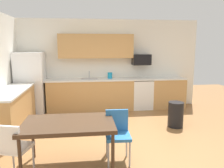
{
  "coord_description": "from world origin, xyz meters",
  "views": [
    {
      "loc": [
        -0.65,
        -4.28,
        1.92
      ],
      "look_at": [
        0.0,
        1.0,
        1.0
      ],
      "focal_mm": 35.82,
      "sensor_mm": 36.0,
      "label": 1
    }
  ],
  "objects_px": {
    "dining_table": "(69,126)",
    "trash_bin": "(176,114)",
    "oven_range": "(141,94)",
    "microwave": "(141,60)",
    "kettle": "(110,76)",
    "chair_far_side": "(13,146)",
    "refrigerator": "(31,83)",
    "chair_near_table": "(118,131)"
  },
  "relations": [
    {
      "from": "dining_table",
      "to": "trash_bin",
      "type": "xyz_separation_m",
      "value": [
        2.39,
        1.53,
        -0.39
      ]
    },
    {
      "from": "oven_range",
      "to": "microwave",
      "type": "height_order",
      "value": "microwave"
    },
    {
      "from": "microwave",
      "to": "trash_bin",
      "type": "xyz_separation_m",
      "value": [
        0.41,
        -1.79,
        -1.19
      ]
    },
    {
      "from": "oven_range",
      "to": "kettle",
      "type": "xyz_separation_m",
      "value": [
        -0.97,
        0.05,
        0.56
      ]
    },
    {
      "from": "oven_range",
      "to": "chair_far_side",
      "type": "relative_size",
      "value": 1.07
    },
    {
      "from": "refrigerator",
      "to": "trash_bin",
      "type": "distance_m",
      "value": 4.04
    },
    {
      "from": "refrigerator",
      "to": "microwave",
      "type": "xyz_separation_m",
      "value": [
        3.25,
        0.18,
        0.63
      ]
    },
    {
      "from": "refrigerator",
      "to": "chair_far_side",
      "type": "distance_m",
      "value": 3.42
    },
    {
      "from": "trash_bin",
      "to": "kettle",
      "type": "height_order",
      "value": "kettle"
    },
    {
      "from": "dining_table",
      "to": "chair_near_table",
      "type": "height_order",
      "value": "chair_near_table"
    },
    {
      "from": "refrigerator",
      "to": "microwave",
      "type": "height_order",
      "value": "refrigerator"
    },
    {
      "from": "chair_near_table",
      "to": "kettle",
      "type": "relative_size",
      "value": 4.25
    },
    {
      "from": "refrigerator",
      "to": "chair_near_table",
      "type": "distance_m",
      "value": 3.66
    },
    {
      "from": "dining_table",
      "to": "trash_bin",
      "type": "bearing_deg",
      "value": 32.65
    },
    {
      "from": "chair_near_table",
      "to": "chair_far_side",
      "type": "xyz_separation_m",
      "value": [
        -1.56,
        -0.37,
        0.0
      ]
    },
    {
      "from": "microwave",
      "to": "kettle",
      "type": "distance_m",
      "value": 1.08
    },
    {
      "from": "refrigerator",
      "to": "dining_table",
      "type": "relative_size",
      "value": 1.23
    },
    {
      "from": "microwave",
      "to": "chair_near_table",
      "type": "distance_m",
      "value": 3.54
    },
    {
      "from": "dining_table",
      "to": "kettle",
      "type": "xyz_separation_m",
      "value": [
        1.02,
        3.27,
        0.33
      ]
    },
    {
      "from": "oven_range",
      "to": "chair_near_table",
      "type": "xyz_separation_m",
      "value": [
        -1.2,
        -3.08,
        0.05
      ]
    },
    {
      "from": "microwave",
      "to": "dining_table",
      "type": "distance_m",
      "value": 3.95
    },
    {
      "from": "chair_far_side",
      "to": "refrigerator",
      "type": "bearing_deg",
      "value": 98.26
    },
    {
      "from": "chair_near_table",
      "to": "kettle",
      "type": "bearing_deg",
      "value": 85.82
    },
    {
      "from": "oven_range",
      "to": "chair_far_side",
      "type": "distance_m",
      "value": 4.42
    },
    {
      "from": "refrigerator",
      "to": "oven_range",
      "type": "bearing_deg",
      "value": 1.41
    },
    {
      "from": "chair_near_table",
      "to": "chair_far_side",
      "type": "relative_size",
      "value": 1.0
    },
    {
      "from": "refrigerator",
      "to": "trash_bin",
      "type": "xyz_separation_m",
      "value": [
        3.66,
        -1.61,
        -0.56
      ]
    },
    {
      "from": "chair_near_table",
      "to": "kettle",
      "type": "distance_m",
      "value": 3.18
    },
    {
      "from": "refrigerator",
      "to": "chair_far_side",
      "type": "relative_size",
      "value": 2.03
    },
    {
      "from": "trash_bin",
      "to": "kettle",
      "type": "distance_m",
      "value": 2.33
    },
    {
      "from": "refrigerator",
      "to": "kettle",
      "type": "bearing_deg",
      "value": 3.26
    },
    {
      "from": "refrigerator",
      "to": "trash_bin",
      "type": "bearing_deg",
      "value": -23.74
    },
    {
      "from": "refrigerator",
      "to": "kettle",
      "type": "xyz_separation_m",
      "value": [
        2.28,
        0.13,
        0.16
      ]
    },
    {
      "from": "oven_range",
      "to": "trash_bin",
      "type": "bearing_deg",
      "value": -76.49
    },
    {
      "from": "microwave",
      "to": "chair_near_table",
      "type": "bearing_deg",
      "value": -110.67
    },
    {
      "from": "dining_table",
      "to": "kettle",
      "type": "bearing_deg",
      "value": 72.77
    },
    {
      "from": "microwave",
      "to": "dining_table",
      "type": "xyz_separation_m",
      "value": [
        -1.99,
        -3.32,
        -0.8
      ]
    },
    {
      "from": "refrigerator",
      "to": "oven_range",
      "type": "relative_size",
      "value": 1.9
    },
    {
      "from": "chair_near_table",
      "to": "dining_table",
      "type": "bearing_deg",
      "value": -169.86
    },
    {
      "from": "trash_bin",
      "to": "refrigerator",
      "type": "bearing_deg",
      "value": 156.26
    },
    {
      "from": "refrigerator",
      "to": "microwave",
      "type": "distance_m",
      "value": 3.32
    },
    {
      "from": "dining_table",
      "to": "oven_range",
      "type": "bearing_deg",
      "value": 58.34
    }
  ]
}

